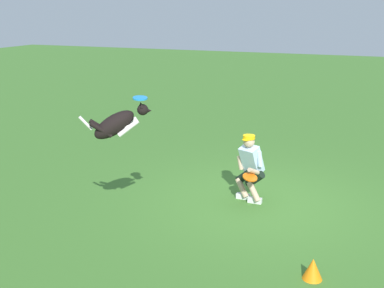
% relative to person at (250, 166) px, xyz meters
% --- Properties ---
extents(ground_plane, '(60.00, 60.00, 0.00)m').
position_rel_person_xyz_m(ground_plane, '(-0.25, 0.05, -0.70)').
color(ground_plane, '#3D6F2A').
extents(person, '(0.65, 0.69, 1.29)m').
position_rel_person_xyz_m(person, '(0.00, 0.00, 0.00)').
color(person, silver).
rests_on(person, ground_plane).
extents(dog, '(0.92, 0.70, 0.61)m').
position_rel_person_xyz_m(dog, '(1.49, 2.18, 1.16)').
color(dog, black).
extents(frisbee_flying, '(0.29, 0.29, 0.05)m').
position_rel_person_xyz_m(frisbee_flying, '(1.18, 2.02, 1.54)').
color(frisbee_flying, '#2088DA').
extents(frisbee_held, '(0.33, 0.34, 0.12)m').
position_rel_person_xyz_m(frisbee_held, '(-0.10, 0.37, -0.09)').
color(frisbee_held, '#E05C0E').
rests_on(frisbee_held, person).
extents(training_cone, '(0.27, 0.27, 0.30)m').
position_rel_person_xyz_m(training_cone, '(-1.51, 2.32, -0.55)').
color(training_cone, orange).
rests_on(training_cone, ground_plane).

